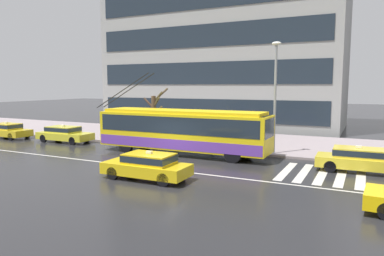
{
  "coord_description": "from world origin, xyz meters",
  "views": [
    {
      "loc": [
        10.76,
        -17.58,
        4.52
      ],
      "look_at": [
        0.44,
        3.49,
        1.74
      ],
      "focal_mm": 33.53,
      "sensor_mm": 36.0,
      "label": 1
    }
  ],
  "objects_px": {
    "taxi_oncoming_near": "(147,165)",
    "trolleybus": "(182,130)",
    "taxi_ahead_of_bus": "(360,159)",
    "taxi_queued_behind_bus": "(64,133)",
    "street_lamp": "(275,89)",
    "street_tree_bare": "(154,114)",
    "taxi_far_behind": "(7,130)",
    "pedestrian_at_shelter": "(176,120)",
    "pedestrian_approaching_curb": "(212,125)"
  },
  "relations": [
    {
      "from": "taxi_far_behind",
      "to": "street_lamp",
      "type": "distance_m",
      "value": 22.95
    },
    {
      "from": "taxi_ahead_of_bus",
      "to": "street_lamp",
      "type": "height_order",
      "value": "street_lamp"
    },
    {
      "from": "trolleybus",
      "to": "taxi_far_behind",
      "type": "xyz_separation_m",
      "value": [
        -16.98,
        -0.19,
        -0.91
      ]
    },
    {
      "from": "taxi_ahead_of_bus",
      "to": "street_tree_bare",
      "type": "bearing_deg",
      "value": 166.38
    },
    {
      "from": "pedestrian_approaching_curb",
      "to": "pedestrian_at_shelter",
      "type": "bearing_deg",
      "value": 160.54
    },
    {
      "from": "taxi_far_behind",
      "to": "taxi_queued_behind_bus",
      "type": "xyz_separation_m",
      "value": [
        6.11,
        0.5,
        0.0
      ]
    },
    {
      "from": "trolleybus",
      "to": "taxi_oncoming_near",
      "type": "distance_m",
      "value": 6.66
    },
    {
      "from": "street_tree_bare",
      "to": "trolleybus",
      "type": "bearing_deg",
      "value": -38.25
    },
    {
      "from": "taxi_far_behind",
      "to": "pedestrian_approaching_curb",
      "type": "height_order",
      "value": "pedestrian_approaching_curb"
    },
    {
      "from": "taxi_far_behind",
      "to": "street_lamp",
      "type": "xyz_separation_m",
      "value": [
        22.53,
        2.41,
        3.62
      ]
    },
    {
      "from": "taxi_oncoming_near",
      "to": "taxi_queued_behind_bus",
      "type": "bearing_deg",
      "value": 151.32
    },
    {
      "from": "pedestrian_at_shelter",
      "to": "street_tree_bare",
      "type": "relative_size",
      "value": 0.48
    },
    {
      "from": "taxi_queued_behind_bus",
      "to": "street_tree_bare",
      "type": "xyz_separation_m",
      "value": [
        6.63,
        3.03,
        1.56
      ]
    },
    {
      "from": "taxi_queued_behind_bus",
      "to": "taxi_ahead_of_bus",
      "type": "bearing_deg",
      "value": -1.57
    },
    {
      "from": "trolleybus",
      "to": "taxi_ahead_of_bus",
      "type": "height_order",
      "value": "trolleybus"
    },
    {
      "from": "trolleybus",
      "to": "taxi_ahead_of_bus",
      "type": "xyz_separation_m",
      "value": [
        10.7,
        -0.28,
        -0.91
      ]
    },
    {
      "from": "taxi_oncoming_near",
      "to": "street_lamp",
      "type": "bearing_deg",
      "value": 64.79
    },
    {
      "from": "taxi_queued_behind_bus",
      "to": "pedestrian_at_shelter",
      "type": "distance_m",
      "value": 9.05
    },
    {
      "from": "pedestrian_at_shelter",
      "to": "pedestrian_approaching_curb",
      "type": "height_order",
      "value": "pedestrian_at_shelter"
    },
    {
      "from": "taxi_ahead_of_bus",
      "to": "street_tree_bare",
      "type": "distance_m",
      "value": 15.45
    },
    {
      "from": "trolleybus",
      "to": "taxi_queued_behind_bus",
      "type": "bearing_deg",
      "value": 178.34
    },
    {
      "from": "taxi_ahead_of_bus",
      "to": "taxi_far_behind",
      "type": "distance_m",
      "value": 27.68
    },
    {
      "from": "taxi_ahead_of_bus",
      "to": "street_lamp",
      "type": "relative_size",
      "value": 0.64
    },
    {
      "from": "taxi_oncoming_near",
      "to": "pedestrian_at_shelter",
      "type": "bearing_deg",
      "value": 111.7
    },
    {
      "from": "taxi_queued_behind_bus",
      "to": "trolleybus",
      "type": "bearing_deg",
      "value": -1.66
    },
    {
      "from": "taxi_ahead_of_bus",
      "to": "pedestrian_approaching_curb",
      "type": "relative_size",
      "value": 2.32
    },
    {
      "from": "trolleybus",
      "to": "taxi_ahead_of_bus",
      "type": "relative_size",
      "value": 2.78
    },
    {
      "from": "taxi_far_behind",
      "to": "taxi_queued_behind_bus",
      "type": "bearing_deg",
      "value": 4.69
    },
    {
      "from": "pedestrian_at_shelter",
      "to": "taxi_oncoming_near",
      "type": "bearing_deg",
      "value": -68.3
    },
    {
      "from": "taxi_far_behind",
      "to": "street_tree_bare",
      "type": "xyz_separation_m",
      "value": [
        12.75,
        3.53,
        1.56
      ]
    },
    {
      "from": "taxi_oncoming_near",
      "to": "trolleybus",
      "type": "bearing_deg",
      "value": 102.87
    },
    {
      "from": "trolleybus",
      "to": "taxi_ahead_of_bus",
      "type": "bearing_deg",
      "value": -1.49
    },
    {
      "from": "taxi_ahead_of_bus",
      "to": "taxi_oncoming_near",
      "type": "relative_size",
      "value": 1.06
    },
    {
      "from": "trolleybus",
      "to": "taxi_oncoming_near",
      "type": "xyz_separation_m",
      "value": [
        1.47,
        -6.44,
        -0.91
      ]
    },
    {
      "from": "street_lamp",
      "to": "street_tree_bare",
      "type": "bearing_deg",
      "value": 173.5
    },
    {
      "from": "pedestrian_at_shelter",
      "to": "street_tree_bare",
      "type": "distance_m",
      "value": 1.76
    },
    {
      "from": "taxi_ahead_of_bus",
      "to": "pedestrian_approaching_curb",
      "type": "xyz_separation_m",
      "value": [
        -9.78,
        3.06,
        1.02
      ]
    },
    {
      "from": "taxi_oncoming_near",
      "to": "pedestrian_approaching_curb",
      "type": "xyz_separation_m",
      "value": [
        -0.55,
        9.22,
        1.02
      ]
    },
    {
      "from": "taxi_oncoming_near",
      "to": "pedestrian_at_shelter",
      "type": "distance_m",
      "value": 11.35
    },
    {
      "from": "taxi_far_behind",
      "to": "taxi_queued_behind_bus",
      "type": "distance_m",
      "value": 6.13
    },
    {
      "from": "street_tree_bare",
      "to": "taxi_far_behind",
      "type": "bearing_deg",
      "value": -164.53
    },
    {
      "from": "taxi_far_behind",
      "to": "taxi_queued_behind_bus",
      "type": "relative_size",
      "value": 0.94
    },
    {
      "from": "trolleybus",
      "to": "taxi_queued_behind_bus",
      "type": "relative_size",
      "value": 2.72
    },
    {
      "from": "taxi_queued_behind_bus",
      "to": "taxi_oncoming_near",
      "type": "distance_m",
      "value": 14.07
    },
    {
      "from": "taxi_ahead_of_bus",
      "to": "pedestrian_approaching_curb",
      "type": "distance_m",
      "value": 10.3
    },
    {
      "from": "trolleybus",
      "to": "pedestrian_at_shelter",
      "type": "height_order",
      "value": "trolleybus"
    },
    {
      "from": "pedestrian_at_shelter",
      "to": "trolleybus",
      "type": "bearing_deg",
      "value": -56.34
    },
    {
      "from": "taxi_queued_behind_bus",
      "to": "street_lamp",
      "type": "relative_size",
      "value": 0.65
    },
    {
      "from": "trolleybus",
      "to": "taxi_oncoming_near",
      "type": "relative_size",
      "value": 2.94
    },
    {
      "from": "street_lamp",
      "to": "street_tree_bare",
      "type": "height_order",
      "value": "street_lamp"
    }
  ]
}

